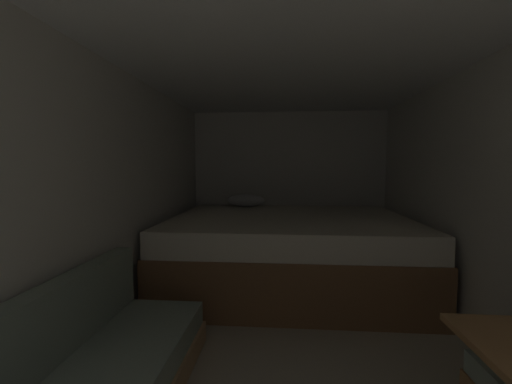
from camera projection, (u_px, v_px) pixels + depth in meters
ground_plane at (292, 358)px, 2.27m from camera, size 7.00×7.00×0.00m
wall_back at (288, 186)px, 4.70m from camera, size 2.76×0.05×2.06m
wall_left at (97, 206)px, 2.30m from camera, size 0.05×5.00×2.06m
wall_right at (511, 210)px, 2.08m from camera, size 0.05×5.00×2.06m
ceiling_slab at (295, 43)px, 2.11m from camera, size 2.76×5.00×0.05m
bed at (289, 250)px, 3.67m from camera, size 2.54×2.04×0.93m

